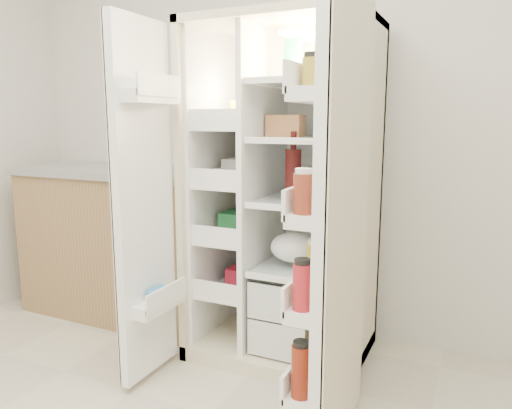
% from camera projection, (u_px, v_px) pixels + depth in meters
% --- Properties ---
extents(wall_back, '(4.00, 0.02, 2.70)m').
position_uv_depth(wall_back, '(301.00, 111.00, 2.91)').
color(wall_back, silver).
rests_on(wall_back, floor).
extents(refrigerator, '(0.92, 0.70, 1.80)m').
position_uv_depth(refrigerator, '(289.00, 221.00, 2.68)').
color(refrigerator, beige).
rests_on(refrigerator, floor).
extents(freezer_door, '(0.15, 0.40, 1.72)m').
position_uv_depth(freezer_door, '(145.00, 205.00, 2.33)').
color(freezer_door, white).
rests_on(freezer_door, floor).
extents(fridge_door, '(0.17, 0.58, 1.72)m').
position_uv_depth(fridge_door, '(337.00, 232.00, 1.84)').
color(fridge_door, white).
rests_on(fridge_door, floor).
extents(kitchen_counter, '(1.36, 0.72, 0.99)m').
position_uv_depth(kitchen_counter, '(128.00, 240.00, 3.28)').
color(kitchen_counter, '#936E49').
rests_on(kitchen_counter, floor).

